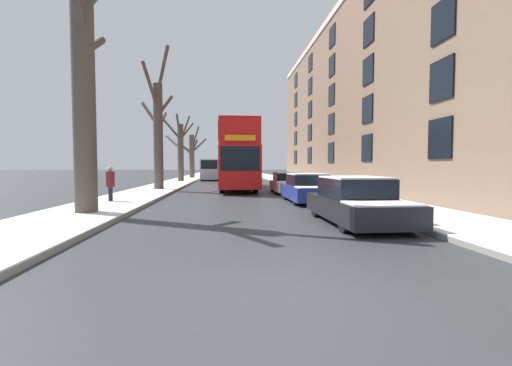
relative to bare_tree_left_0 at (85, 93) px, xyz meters
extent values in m
plane|color=#303335|center=(5.43, -7.57, -4.12)|extent=(320.00, 320.00, 0.00)
cube|color=gray|center=(-0.27, 45.43, -4.06)|extent=(3.14, 130.00, 0.13)
cube|color=white|center=(-0.27, 45.43, -3.98)|extent=(3.11, 130.00, 0.03)
cube|color=gray|center=(11.13, 45.43, -4.06)|extent=(3.14, 130.00, 0.13)
cube|color=white|center=(11.13, 45.43, -3.98)|extent=(3.11, 130.00, 0.03)
cube|color=#7A604C|center=(17.20, 13.88, 2.73)|extent=(9.00, 38.14, 13.71)
cube|color=black|center=(12.67, 0.45, -1.38)|extent=(0.08, 1.40, 1.54)
cube|color=black|center=(12.67, 7.17, -1.38)|extent=(0.08, 1.40, 1.54)
cube|color=black|center=(12.67, 13.88, -1.38)|extent=(0.08, 1.40, 1.54)
cube|color=black|center=(12.67, 20.59, -1.38)|extent=(0.08, 1.40, 1.54)
cube|color=black|center=(12.67, 27.31, -1.38)|extent=(0.08, 1.40, 1.54)
cube|color=black|center=(12.67, 0.45, 0.82)|extent=(0.08, 1.40, 1.54)
cube|color=black|center=(12.67, 7.17, 0.82)|extent=(0.08, 1.40, 1.54)
cube|color=black|center=(12.67, 13.88, 0.82)|extent=(0.08, 1.40, 1.54)
cube|color=black|center=(12.67, 20.59, 0.82)|extent=(0.08, 1.40, 1.54)
cube|color=black|center=(12.67, 27.31, 0.82)|extent=(0.08, 1.40, 1.54)
cube|color=black|center=(12.67, 0.45, 3.01)|extent=(0.08, 1.40, 1.54)
cube|color=black|center=(12.67, 7.17, 3.01)|extent=(0.08, 1.40, 1.54)
cube|color=black|center=(12.67, 13.88, 3.01)|extent=(0.08, 1.40, 1.54)
cube|color=black|center=(12.67, 20.59, 3.01)|extent=(0.08, 1.40, 1.54)
cube|color=black|center=(12.67, 27.31, 3.01)|extent=(0.08, 1.40, 1.54)
cube|color=black|center=(12.67, 7.17, 5.20)|extent=(0.08, 1.40, 1.54)
cube|color=black|center=(12.67, 13.88, 5.20)|extent=(0.08, 1.40, 1.54)
cube|color=black|center=(12.67, 20.59, 5.20)|extent=(0.08, 1.40, 1.54)
cube|color=black|center=(12.67, 27.31, 5.20)|extent=(0.08, 1.40, 1.54)
cube|color=black|center=(12.67, 13.88, 7.40)|extent=(0.08, 1.40, 1.54)
cube|color=black|center=(12.67, 20.59, 7.40)|extent=(0.08, 1.40, 1.54)
cube|color=black|center=(12.67, 27.31, 7.40)|extent=(0.08, 1.40, 1.54)
cube|color=beige|center=(12.66, 13.88, 9.07)|extent=(0.12, 37.38, 0.44)
cylinder|color=#4C4238|center=(-0.07, 0.04, -0.31)|extent=(0.72, 0.72, 7.61)
cylinder|color=#4C4238|center=(0.02, 0.70, 1.75)|extent=(0.45, 1.50, 1.12)
cylinder|color=#4C4238|center=(0.15, -0.81, 2.39)|extent=(0.71, 1.89, 1.26)
cylinder|color=#4C4238|center=(0.05, 11.92, -0.50)|extent=(0.63, 0.63, 7.25)
cylinder|color=#4C4238|center=(-0.59, 12.49, 1.15)|extent=(1.53, 1.42, 1.90)
cylinder|color=#4C4238|center=(0.58, 10.82, 3.69)|extent=(1.33, 2.42, 2.63)
cylinder|color=#4C4238|center=(0.50, 12.07, 1.69)|extent=(1.15, 0.58, 1.50)
cylinder|color=#4C4238|center=(-0.26, 11.17, 2.80)|extent=(0.89, 1.75, 2.84)
cylinder|color=#4C4238|center=(0.07, 13.24, 0.78)|extent=(0.27, 2.77, 1.74)
cylinder|color=#4C4238|center=(-0.06, 24.29, -1.10)|extent=(0.62, 0.62, 6.05)
cylinder|color=#4C4238|center=(0.47, 25.46, 1.34)|extent=(1.32, 2.55, 2.09)
cylinder|color=#4C4238|center=(0.31, 25.12, 1.53)|extent=(1.01, 1.92, 2.94)
cylinder|color=#4C4238|center=(-0.14, 23.59, 1.56)|extent=(0.40, 1.61, 2.56)
cylinder|color=#4C4238|center=(-0.92, 25.18, 0.11)|extent=(1.95, 2.02, 1.65)
cylinder|color=#4C4238|center=(-1.01, 24.41, 1.47)|extent=(2.08, 0.47, 2.37)
cylinder|color=#4C4238|center=(0.01, 35.43, -1.14)|extent=(0.69, 0.69, 5.96)
cylinder|color=#4C4238|center=(-0.90, 35.16, -0.01)|extent=(2.03, 0.83, 1.77)
cylinder|color=#4C4238|center=(0.35, 35.74, 0.30)|extent=(1.02, 0.94, 1.91)
cylinder|color=#4C4238|center=(0.95, 35.89, 0.43)|extent=(2.14, 1.20, 2.10)
cylinder|color=#4C4238|center=(-0.89, 35.81, 0.08)|extent=(2.01, 1.03, 1.58)
cylinder|color=#4C4238|center=(0.42, 36.06, 1.51)|extent=(1.16, 1.56, 3.24)
cube|color=red|center=(5.43, 13.59, -2.48)|extent=(2.51, 11.77, 2.59)
cube|color=red|center=(5.43, 13.59, -0.42)|extent=(2.46, 11.53, 1.54)
cube|color=#B31212|center=(5.43, 13.59, 0.41)|extent=(2.46, 11.53, 0.12)
cube|color=black|center=(5.43, 13.59, -1.98)|extent=(2.54, 10.36, 1.35)
cube|color=black|center=(5.43, 13.59, -0.34)|extent=(2.54, 10.36, 1.17)
cube|color=black|center=(5.43, 7.73, -1.98)|extent=(2.26, 0.06, 1.42)
cube|color=orange|center=(5.43, 7.72, -0.80)|extent=(1.76, 0.05, 0.32)
cylinder|color=black|center=(4.35, 10.06, -3.58)|extent=(0.30, 1.08, 1.08)
cylinder|color=black|center=(6.52, 10.06, -3.58)|extent=(0.30, 1.08, 1.08)
cylinder|color=black|center=(4.35, 16.89, -3.58)|extent=(0.30, 1.08, 1.08)
cylinder|color=black|center=(6.52, 16.89, -3.58)|extent=(0.30, 1.08, 1.08)
cube|color=black|center=(8.46, -2.07, -3.66)|extent=(1.90, 4.58, 0.58)
cube|color=black|center=(8.46, -1.89, -3.08)|extent=(1.63, 2.29, 0.58)
cube|color=white|center=(8.46, -1.89, -2.76)|extent=(1.59, 2.18, 0.05)
cube|color=white|center=(8.46, -3.70, -3.35)|extent=(1.71, 1.20, 0.04)
cylinder|color=black|center=(7.62, -3.45, -3.80)|extent=(0.20, 0.64, 0.64)
cylinder|color=black|center=(9.30, -3.45, -3.80)|extent=(0.20, 0.64, 0.64)
cylinder|color=black|center=(7.62, -0.70, -3.80)|extent=(0.20, 0.64, 0.64)
cylinder|color=black|center=(9.30, -0.70, -3.80)|extent=(0.20, 0.64, 0.64)
cube|color=navy|center=(8.46, 3.95, -3.65)|extent=(1.90, 4.24, 0.61)
cube|color=black|center=(8.46, 4.12, -3.08)|extent=(1.63, 2.12, 0.52)
cube|color=white|center=(8.46, 4.12, -2.79)|extent=(1.59, 2.02, 0.06)
cube|color=white|center=(8.46, 2.44, -3.32)|extent=(1.71, 1.11, 0.05)
cylinder|color=black|center=(7.62, 2.68, -3.82)|extent=(0.20, 0.61, 0.61)
cylinder|color=black|center=(9.30, 2.68, -3.82)|extent=(0.20, 0.61, 0.61)
cylinder|color=black|center=(7.62, 5.22, -3.82)|extent=(0.20, 0.61, 0.61)
cylinder|color=black|center=(9.30, 5.22, -3.82)|extent=(0.20, 0.61, 0.61)
cube|color=silver|center=(8.46, 9.38, -3.66)|extent=(1.75, 3.93, 0.59)
cube|color=black|center=(8.46, 9.54, -3.11)|extent=(1.51, 1.96, 0.50)
cube|color=white|center=(8.46, 9.54, -2.83)|extent=(1.47, 1.86, 0.06)
cube|color=white|center=(8.46, 7.99, -3.34)|extent=(1.58, 1.02, 0.05)
cylinder|color=black|center=(7.69, 8.20, -3.79)|extent=(0.20, 0.65, 0.65)
cylinder|color=black|center=(9.23, 8.20, -3.79)|extent=(0.20, 0.65, 0.65)
cylinder|color=black|center=(7.69, 10.56, -3.79)|extent=(0.20, 0.65, 0.65)
cylinder|color=black|center=(9.23, 10.56, -3.79)|extent=(0.20, 0.65, 0.65)
cube|color=#9EA3AD|center=(2.77, 28.99, -2.77)|extent=(2.09, 5.05, 2.25)
cube|color=black|center=(2.77, 26.49, -2.24)|extent=(1.84, 0.06, 0.99)
cylinder|color=black|center=(1.84, 27.38, -3.78)|extent=(0.22, 0.68, 0.68)
cylinder|color=black|center=(3.69, 27.38, -3.78)|extent=(0.22, 0.68, 0.68)
cylinder|color=black|center=(1.84, 30.61, -3.78)|extent=(0.22, 0.68, 0.68)
cylinder|color=black|center=(3.69, 30.61, -3.78)|extent=(0.22, 0.68, 0.68)
cylinder|color=black|center=(-0.46, 3.62, -3.73)|extent=(0.17, 0.17, 0.78)
cylinder|color=black|center=(-0.50, 3.78, -3.73)|extent=(0.17, 0.17, 0.78)
cylinder|color=#59191E|center=(-0.48, 3.70, -2.99)|extent=(0.37, 0.37, 0.68)
sphere|color=tan|center=(-0.48, 3.70, -2.54)|extent=(0.22, 0.22, 0.22)
camera|label=1|loc=(4.60, -11.85, -2.42)|focal=24.00mm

